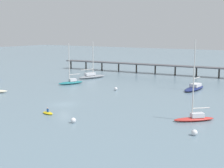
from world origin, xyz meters
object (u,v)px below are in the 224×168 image
(sailboat_gray, at_px, (92,76))
(mooring_buoy_mid, at_px, (116,89))
(pier, at_px, (201,65))
(sailboat_red, at_px, (195,117))
(dinghy_yellow, at_px, (48,113))
(mooring_buoy_near, at_px, (73,120))
(mooring_buoy_inner, at_px, (194,133))
(sailboat_navy, at_px, (194,87))
(sailboat_teal, at_px, (71,82))

(sailboat_gray, height_order, mooring_buoy_mid, sailboat_gray)
(pier, height_order, sailboat_red, sailboat_red)
(sailboat_gray, distance_m, dinghy_yellow, 41.96)
(mooring_buoy_near, bearing_deg, mooring_buoy_mid, 107.73)
(mooring_buoy_near, bearing_deg, sailboat_red, 35.43)
(mooring_buoy_mid, bearing_deg, pier, 72.72)
(mooring_buoy_inner, bearing_deg, sailboat_red, 107.41)
(sailboat_navy, xyz_separation_m, dinghy_yellow, (-14.32, -35.75, -0.45))
(sailboat_teal, bearing_deg, sailboat_navy, 17.30)
(sailboat_navy, relative_size, mooring_buoy_mid, 15.04)
(sailboat_red, distance_m, mooring_buoy_near, 19.16)
(dinghy_yellow, bearing_deg, mooring_buoy_mid, 93.27)
(sailboat_teal, distance_m, mooring_buoy_near, 36.60)
(sailboat_teal, xyz_separation_m, mooring_buoy_mid, (15.03, -1.40, -0.28))
(dinghy_yellow, relative_size, mooring_buoy_inner, 3.00)
(pier, bearing_deg, mooring_buoy_inner, -74.28)
(sailboat_red, relative_size, mooring_buoy_inner, 10.36)
(mooring_buoy_near, height_order, mooring_buoy_mid, mooring_buoy_near)
(dinghy_yellow, relative_size, mooring_buoy_near, 3.05)
(pier, distance_m, sailboat_teal, 41.28)
(pier, bearing_deg, sailboat_navy, -77.03)
(sailboat_navy, relative_size, mooring_buoy_inner, 14.47)
(dinghy_yellow, bearing_deg, sailboat_gray, 115.48)
(sailboat_teal, bearing_deg, mooring_buoy_mid, -5.32)
(sailboat_red, xyz_separation_m, mooring_buoy_inner, (2.19, -6.98, -0.19))
(dinghy_yellow, distance_m, mooring_buoy_near, 7.34)
(sailboat_red, height_order, mooring_buoy_inner, sailboat_red)
(sailboat_teal, distance_m, dinghy_yellow, 30.92)
(sailboat_gray, height_order, sailboat_red, sailboat_gray)
(sailboat_navy, bearing_deg, sailboat_gray, 176.25)
(sailboat_teal, relative_size, mooring_buoy_near, 13.20)
(sailboat_red, bearing_deg, pier, 105.48)
(sailboat_gray, xyz_separation_m, mooring_buoy_inner, (42.94, -35.59, -0.32))
(mooring_buoy_mid, bearing_deg, sailboat_navy, 34.90)
(pier, bearing_deg, mooring_buoy_near, -91.88)
(pier, relative_size, sailboat_gray, 6.97)
(sailboat_gray, relative_size, mooring_buoy_mid, 13.61)
(pier, height_order, mooring_buoy_mid, pier)
(sailboat_navy, bearing_deg, pier, 102.97)
(sailboat_gray, height_order, mooring_buoy_inner, sailboat_gray)
(sailboat_gray, xyz_separation_m, mooring_buoy_near, (25.15, -39.72, -0.32))
(mooring_buoy_near, bearing_deg, sailboat_teal, 130.03)
(sailboat_navy, distance_m, mooring_buoy_inner, 35.10)
(sailboat_teal, distance_m, mooring_buoy_inner, 47.74)
(sailboat_gray, relative_size, mooring_buoy_near, 13.29)
(sailboat_navy, relative_size, sailboat_teal, 1.11)
(pier, bearing_deg, sailboat_red, -74.52)
(sailboat_teal, height_order, dinghy_yellow, sailboat_teal)
(sailboat_red, distance_m, dinghy_yellow, 24.53)
(sailboat_gray, distance_m, mooring_buoy_inner, 55.77)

